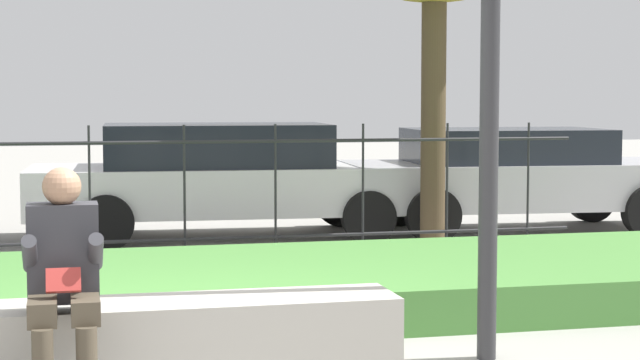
# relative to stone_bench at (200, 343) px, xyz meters

# --- Properties ---
(stone_bench) EXTENTS (2.33, 0.55, 0.47)m
(stone_bench) POSITION_rel_stone_bench_xyz_m (0.00, 0.00, 0.00)
(stone_bench) COLOR #ADA89E
(stone_bench) RESTS_ON ground_plane
(person_seated_reader) EXTENTS (0.42, 0.73, 1.27)m
(person_seated_reader) POSITION_rel_stone_bench_xyz_m (-0.77, -0.31, 0.49)
(person_seated_reader) COLOR black
(person_seated_reader) RESTS_ON ground_plane
(grass_berm) EXTENTS (10.88, 2.58, 0.32)m
(grass_berm) POSITION_rel_stone_bench_xyz_m (-0.08, 1.99, -0.05)
(grass_berm) COLOR #4C893D
(grass_berm) RESTS_ON ground_plane
(iron_fence) EXTENTS (8.88, 0.03, 1.38)m
(iron_fence) POSITION_rel_stone_bench_xyz_m (-0.08, 4.04, 0.52)
(iron_fence) COLOR #232326
(iron_fence) RESTS_ON ground_plane
(car_parked_right) EXTENTS (4.30, 2.06, 1.26)m
(car_parked_right) POSITION_rel_stone_bench_xyz_m (4.58, 5.87, 0.47)
(car_parked_right) COLOR #B7B7BC
(car_parked_right) RESTS_ON ground_plane
(car_parked_center) EXTENTS (4.73, 2.05, 1.33)m
(car_parked_center) POSITION_rel_stone_bench_xyz_m (1.10, 6.15, 0.50)
(car_parked_center) COLOR silver
(car_parked_center) RESTS_ON ground_plane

